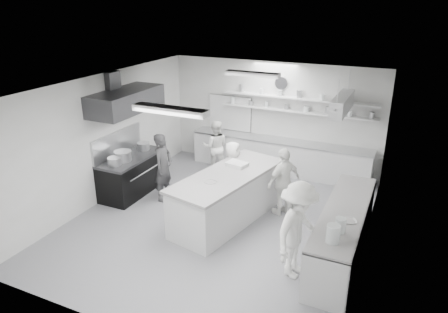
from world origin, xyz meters
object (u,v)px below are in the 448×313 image
at_px(stove, 132,176).
at_px(right_counter, 342,233).
at_px(cook_back, 215,147).
at_px(cook_stove, 163,167).
at_px(back_counter, 278,156).
at_px(prep_island, 228,198).

relative_size(stove, right_counter, 0.55).
height_order(right_counter, cook_back, cook_back).
bearing_deg(cook_stove, back_counter, -37.25).
bearing_deg(stove, cook_back, 57.54).
bearing_deg(right_counter, back_counter, 124.65).
xyz_separation_m(prep_island, cook_stove, (-1.81, 0.28, 0.30)).
height_order(stove, cook_back, cook_back).
height_order(cook_stove, cook_back, cook_stove).
bearing_deg(right_counter, stove, 173.48).
height_order(back_counter, right_counter, right_counter).
distance_m(cook_stove, cook_back, 2.07).
xyz_separation_m(right_counter, prep_island, (-2.52, 0.34, 0.05)).
bearing_deg(cook_back, cook_stove, 54.33).
distance_m(prep_island, cook_back, 2.73).
xyz_separation_m(stove, prep_island, (2.73, -0.26, 0.07)).
distance_m(back_counter, right_counter, 4.13).
bearing_deg(back_counter, right_counter, -55.35).
height_order(prep_island, cook_stove, cook_stove).
bearing_deg(stove, back_counter, 43.99).
bearing_deg(cook_back, back_counter, -179.93).
bearing_deg(stove, right_counter, -6.52).
distance_m(stove, cook_stove, 1.00).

